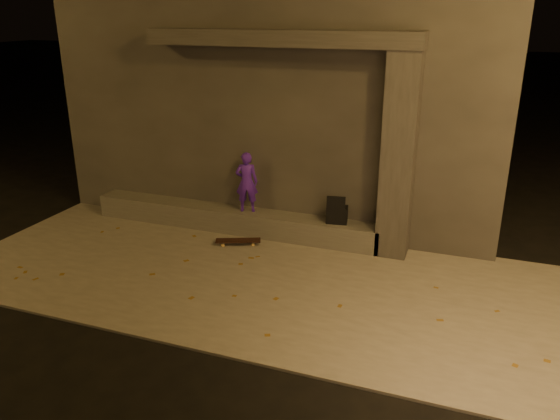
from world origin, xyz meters
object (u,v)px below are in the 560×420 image
at_px(column, 399,158).
at_px(skateboarder, 247,182).
at_px(skateboard, 238,241).
at_px(backpack, 337,213).

distance_m(column, skateboarder, 2.98).
xyz_separation_m(skateboarder, skateboard, (0.08, -0.65, -0.97)).
bearing_deg(backpack, skateboard, -168.88).
xyz_separation_m(column, skateboard, (-2.80, -0.65, -1.72)).
bearing_deg(backpack, skateboarder, 170.69).
height_order(skateboarder, backpack, skateboarder).
relative_size(backpack, skateboard, 0.63).
relative_size(skateboarder, backpack, 2.19).
xyz_separation_m(column, backpack, (-1.05, 0.00, -1.16)).
relative_size(skateboarder, skateboard, 1.37).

